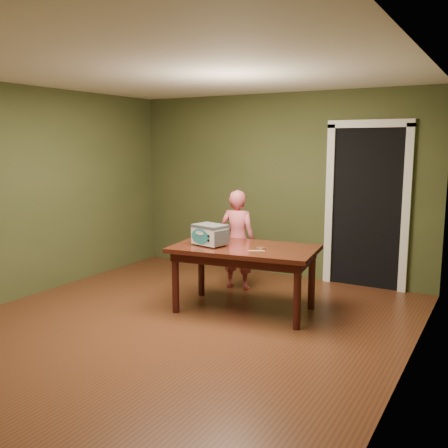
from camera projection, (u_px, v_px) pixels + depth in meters
The scene contains 8 objects.
floor at pixel (178, 327), 5.23m from camera, with size 5.00×5.00×0.00m, color #5A2E19.
room_shell at pixel (175, 163), 4.96m from camera, with size 4.52×5.02×2.61m.
doorway at pixel (372, 206), 6.81m from camera, with size 1.10×0.66×2.25m.
dining_table at pixel (245, 255), 5.64m from camera, with size 1.71×1.11×0.75m.
toy_oven at pixel (210, 234), 5.67m from camera, with size 0.43×0.34×0.24m.
baking_pan at pixel (261, 248), 5.47m from camera, with size 0.10×0.10×0.02m.
spatula at pixel (256, 251), 5.38m from camera, with size 0.18×0.03×0.01m, color #EDC667.
child at pixel (238, 240), 6.51m from camera, with size 0.48×0.31×1.31m, color #C9525D.
Camera 1 is at (2.90, -4.09, 1.90)m, focal length 40.00 mm.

